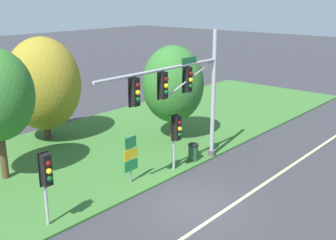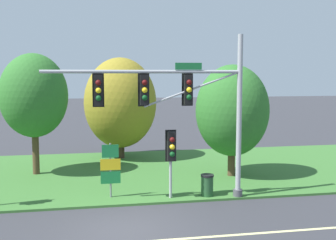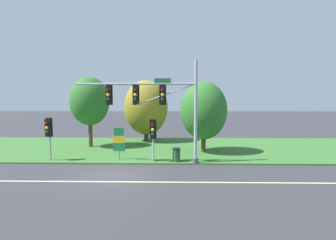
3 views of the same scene
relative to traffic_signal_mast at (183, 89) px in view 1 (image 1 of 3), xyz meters
The scene contains 10 objects.
ground_plane 5.61m from the traffic_signal_mast, 131.93° to the right, with size 160.00×160.00×0.00m, color #333338.
lane_stripe 6.28m from the traffic_signal_mast, 121.95° to the right, with size 36.00×0.16×0.01m, color beige.
grass_verge 7.36m from the traffic_signal_mast, 113.88° to the left, with size 48.00×11.50×0.10m, color #386B2D.
traffic_signal_mast is the anchor object (origin of this frame).
pedestrian_signal_near_kerb 2.10m from the traffic_signal_mast, 155.58° to the left, with size 0.46×0.55×2.91m.
pedestrian_signal_further_along 7.88m from the traffic_signal_mast, behind, with size 0.46×0.55×3.01m.
route_sign_post 4.07m from the traffic_signal_mast, 163.12° to the left, with size 0.85×0.08×2.32m.
tree_left_of_mast 9.48m from the traffic_signal_mast, 100.65° to the left, with size 4.45×4.45×6.23m.
tree_behind_signpost 5.10m from the traffic_signal_mast, 45.84° to the left, with size 3.73×3.73×5.71m.
trash_bin 3.91m from the traffic_signal_mast, 13.56° to the left, with size 0.56×0.56×0.93m.
Camera 1 is at (-13.09, -9.68, 8.61)m, focal length 45.00 mm.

